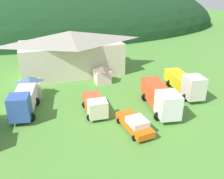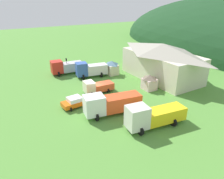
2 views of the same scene
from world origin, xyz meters
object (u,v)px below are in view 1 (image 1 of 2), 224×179
(heavy_rig_white, at_px, (160,97))
(box_truck_blue, at_px, (23,102))
(traffic_cone_near_pickup, at_px, (140,90))
(traffic_cone_mid_row, at_px, (116,96))
(play_shed_pink, at_px, (102,74))
(play_shed_cream, at_px, (30,86))
(depot_building, at_px, (71,52))
(light_truck_cream, at_px, (95,105))
(flatbed_truck_yellow, at_px, (185,83))
(service_pickup_orange, at_px, (135,124))

(heavy_rig_white, bearing_deg, box_truck_blue, -95.58)
(heavy_rig_white, relative_size, traffic_cone_near_pickup, 17.19)
(heavy_rig_white, distance_m, traffic_cone_mid_row, 6.78)
(play_shed_pink, bearing_deg, play_shed_cream, -171.43)
(depot_building, relative_size, traffic_cone_mid_row, 35.51)
(depot_building, relative_size, heavy_rig_white, 2.08)
(traffic_cone_mid_row, bearing_deg, light_truck_cream, -138.15)
(heavy_rig_white, height_order, traffic_cone_mid_row, heavy_rig_white)
(play_shed_cream, relative_size, light_truck_cream, 0.56)
(play_shed_cream, xyz_separation_m, traffic_cone_mid_row, (11.16, -3.82, -1.56))
(heavy_rig_white, height_order, traffic_cone_near_pickup, heavy_rig_white)
(flatbed_truck_yellow, bearing_deg, traffic_cone_mid_row, -96.42)
(depot_building, distance_m, service_pickup_orange, 20.60)
(play_shed_pink, xyz_separation_m, traffic_cone_near_pickup, (4.34, -4.66, -1.44))
(light_truck_cream, height_order, traffic_cone_near_pickup, light_truck_cream)
(service_pickup_orange, bearing_deg, traffic_cone_near_pickup, 146.59)
(play_shed_cream, bearing_deg, box_truck_blue, -100.66)
(play_shed_cream, bearing_deg, light_truck_cream, -45.93)
(play_shed_cream, distance_m, traffic_cone_mid_row, 11.90)
(flatbed_truck_yellow, distance_m, service_pickup_orange, 12.14)
(service_pickup_orange, bearing_deg, play_shed_cream, -145.53)
(depot_building, relative_size, light_truck_cream, 3.31)
(box_truck_blue, relative_size, traffic_cone_near_pickup, 13.72)
(flatbed_truck_yellow, bearing_deg, depot_building, -128.57)
(depot_building, relative_size, play_shed_pink, 6.44)
(service_pickup_orange, relative_size, traffic_cone_near_pickup, 10.71)
(light_truck_cream, bearing_deg, traffic_cone_near_pickup, 121.69)
(play_shed_cream, height_order, heavy_rig_white, heavy_rig_white)
(box_truck_blue, relative_size, service_pickup_orange, 1.28)
(flatbed_truck_yellow, relative_size, traffic_cone_near_pickup, 16.99)
(play_shed_pink, bearing_deg, box_truck_blue, -151.11)
(depot_building, bearing_deg, box_truck_blue, -122.43)
(service_pickup_orange, xyz_separation_m, traffic_cone_mid_row, (0.97, 8.50, -0.83))
(light_truck_cream, bearing_deg, play_shed_pink, 160.91)
(flatbed_truck_yellow, bearing_deg, box_truck_blue, -85.94)
(service_pickup_orange, bearing_deg, traffic_cone_mid_row, 168.37)
(box_truck_blue, relative_size, heavy_rig_white, 0.80)
(light_truck_cream, height_order, traffic_cone_mid_row, light_truck_cream)
(heavy_rig_white, height_order, flatbed_truck_yellow, flatbed_truck_yellow)
(play_shed_cream, height_order, flatbed_truck_yellow, flatbed_truck_yellow)
(play_shed_pink, relative_size, box_truck_blue, 0.40)
(play_shed_cream, relative_size, box_truck_blue, 0.44)
(box_truck_blue, height_order, service_pickup_orange, box_truck_blue)
(light_truck_cream, distance_m, service_pickup_orange, 5.79)
(light_truck_cream, distance_m, heavy_rig_white, 8.03)
(flatbed_truck_yellow, bearing_deg, light_truck_cream, -77.26)
(light_truck_cream, relative_size, heavy_rig_white, 0.63)
(traffic_cone_mid_row, bearing_deg, box_truck_blue, -175.09)
(flatbed_truck_yellow, relative_size, traffic_cone_mid_row, 16.89)
(light_truck_cream, bearing_deg, flatbed_truck_yellow, 98.29)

